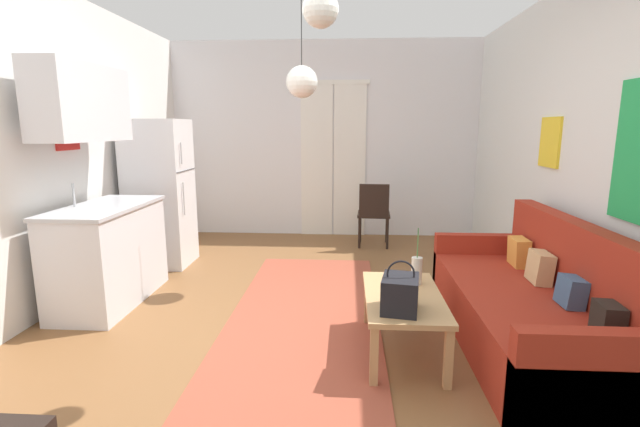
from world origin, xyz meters
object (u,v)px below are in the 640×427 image
handbag (400,293)px  accent_chair (374,211)px  couch (535,309)px  coffee_table (403,302)px  refrigerator (160,193)px  pendant_lamp_near (320,9)px  bamboo_vase (417,270)px  pendant_lamp_far (302,82)px

handbag → accent_chair: 3.10m
couch → coffee_table: size_ratio=2.17×
refrigerator → pendant_lamp_near: pendant_lamp_near is taller
bamboo_vase → pendant_lamp_near: size_ratio=0.66×
pendant_lamp_near → accent_chair: bearing=80.5°
bamboo_vase → handbag: bamboo_vase is taller
couch → bamboo_vase: size_ratio=5.00×
couch → accent_chair: 2.86m
pendant_lamp_near → handbag: bearing=-2.1°
handbag → pendant_lamp_far: size_ratio=0.36×
accent_chair → pendant_lamp_far: (-0.79, -1.42, 1.50)m
couch → bamboo_vase: 0.87m
pendant_lamp_near → pendant_lamp_far: 1.69m
bamboo_vase → refrigerator: (-2.62, 1.70, 0.30)m
refrigerator → couch: bearing=-27.1°
bamboo_vase → refrigerator: bearing=147.0°
accent_chair → handbag: bearing=93.0°
pendant_lamp_far → pendant_lamp_near: bearing=-80.5°
couch → refrigerator: (-3.46, 1.77, 0.54)m
coffee_table → refrigerator: bearing=142.5°
coffee_table → bamboo_vase: bearing=61.9°
couch → accent_chair: bearing=110.5°
couch → handbag: couch is taller
couch → pendant_lamp_near: pendant_lamp_near is taller
coffee_table → pendant_lamp_near: bearing=-155.5°
couch → handbag: (-1.01, -0.42, 0.25)m
coffee_table → couch: bearing=9.0°
coffee_table → pendant_lamp_near: 1.94m
bamboo_vase → accent_chair: (-0.16, 2.60, -0.05)m
accent_chair → couch: bearing=113.7°
bamboo_vase → refrigerator: size_ratio=0.26×
accent_chair → pendant_lamp_near: bearing=83.7°
handbag → pendant_lamp_near: size_ratio=0.52×
refrigerator → accent_chair: refrigerator is taller
refrigerator → pendant_lamp_far: (1.67, -0.53, 1.15)m
handbag → pendant_lamp_far: (-0.78, 1.67, 1.44)m
coffee_table → pendant_lamp_far: bearing=120.8°
coffee_table → refrigerator: refrigerator is taller
bamboo_vase → handbag: 0.53m
bamboo_vase → couch: bearing=-4.9°
couch → refrigerator: 3.92m
handbag → accent_chair: bearing=89.8°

